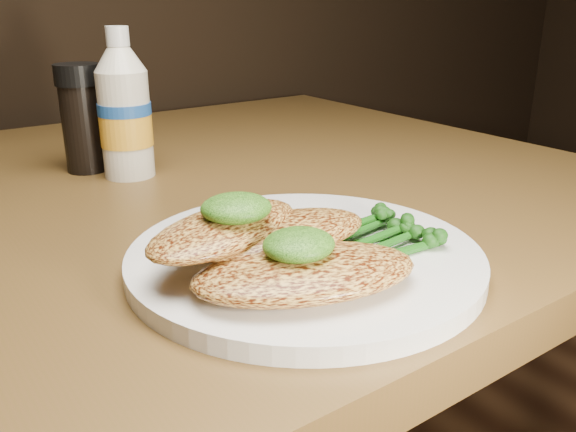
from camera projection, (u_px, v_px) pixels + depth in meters
plate at (305, 258)px, 0.46m from camera, size 0.27×0.27×0.01m
chicken_front at (306, 273)px, 0.39m from camera, size 0.17×0.13×0.02m
chicken_mid at (279, 234)px, 0.43m from camera, size 0.15×0.08×0.02m
chicken_back at (225, 229)px, 0.42m from camera, size 0.15×0.11×0.02m
pesto_front at (299, 244)px, 0.39m from camera, size 0.05×0.05×0.02m
pesto_back at (236, 208)px, 0.41m from camera, size 0.06×0.06×0.02m
broccolini_bundle at (363, 233)px, 0.46m from camera, size 0.15×0.13×0.02m
mayo_bottle at (124, 104)px, 0.66m from camera, size 0.08×0.08×0.16m
pepper_grinder at (82, 119)px, 0.69m from camera, size 0.06×0.06×0.12m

